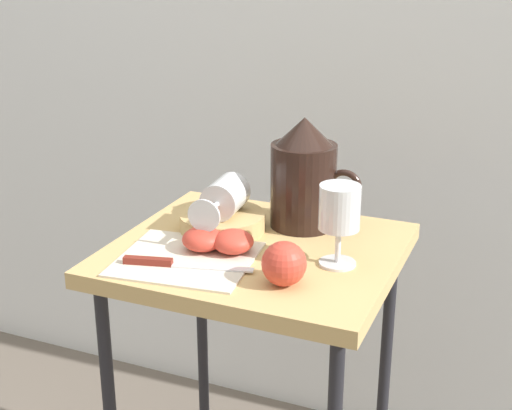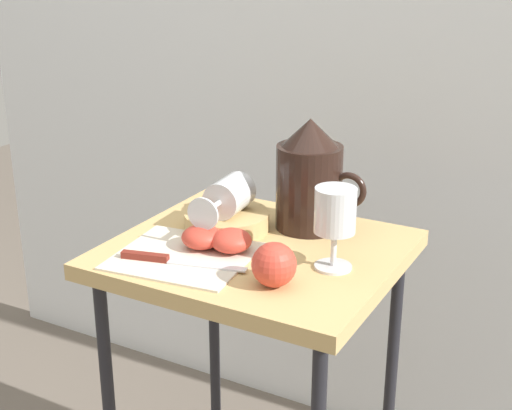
{
  "view_description": "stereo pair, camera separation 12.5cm",
  "coord_description": "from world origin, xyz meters",
  "px_view_note": "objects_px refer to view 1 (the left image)",
  "views": [
    {
      "loc": [
        0.47,
        -1.12,
        1.25
      ],
      "look_at": [
        0.0,
        0.0,
        0.8
      ],
      "focal_mm": 51.12,
      "sensor_mm": 36.0,
      "label": 1
    },
    {
      "loc": [
        0.58,
        -1.06,
        1.25
      ],
      "look_at": [
        0.0,
        0.0,
        0.8
      ],
      "focal_mm": 51.12,
      "sensor_mm": 36.0,
      "label": 2
    }
  ],
  "objects_px": {
    "table": "(256,288)",
    "apple_half_right": "(233,241)",
    "apple_half_left": "(203,239)",
    "knife": "(168,263)",
    "wine_glass_tipped_near": "(224,197)",
    "basket_tray": "(222,222)",
    "pitcher": "(304,183)",
    "wine_glass_upright": "(339,212)",
    "apple_whole": "(284,264)"
  },
  "relations": [
    {
      "from": "basket_tray",
      "to": "pitcher",
      "type": "xyz_separation_m",
      "value": [
        0.13,
        0.09,
        0.07
      ]
    },
    {
      "from": "apple_half_left",
      "to": "knife",
      "type": "height_order",
      "value": "apple_half_left"
    },
    {
      "from": "basket_tray",
      "to": "apple_half_left",
      "type": "xyz_separation_m",
      "value": [
        0.01,
        -0.1,
        0.01
      ]
    },
    {
      "from": "table",
      "to": "basket_tray",
      "type": "xyz_separation_m",
      "value": [
        -0.09,
        0.05,
        0.1
      ]
    },
    {
      "from": "basket_tray",
      "to": "knife",
      "type": "distance_m",
      "value": 0.19
    },
    {
      "from": "wine_glass_upright",
      "to": "apple_half_right",
      "type": "height_order",
      "value": "wine_glass_upright"
    },
    {
      "from": "apple_half_right",
      "to": "knife",
      "type": "relative_size",
      "value": 0.33
    },
    {
      "from": "apple_half_left",
      "to": "table",
      "type": "bearing_deg",
      "value": 36.75
    },
    {
      "from": "wine_glass_tipped_near",
      "to": "apple_half_left",
      "type": "distance_m",
      "value": 0.11
    },
    {
      "from": "apple_half_left",
      "to": "apple_whole",
      "type": "height_order",
      "value": "apple_whole"
    },
    {
      "from": "basket_tray",
      "to": "apple_whole",
      "type": "xyz_separation_m",
      "value": [
        0.19,
        -0.17,
        0.02
      ]
    },
    {
      "from": "wine_glass_tipped_near",
      "to": "apple_half_left",
      "type": "bearing_deg",
      "value": -88.57
    },
    {
      "from": "basket_tray",
      "to": "apple_half_left",
      "type": "relative_size",
      "value": 2.22
    },
    {
      "from": "pitcher",
      "to": "wine_glass_tipped_near",
      "type": "xyz_separation_m",
      "value": [
        -0.12,
        -0.09,
        -0.02
      ]
    },
    {
      "from": "table",
      "to": "apple_half_right",
      "type": "relative_size",
      "value": 9.88
    },
    {
      "from": "wine_glass_upright",
      "to": "knife",
      "type": "distance_m",
      "value": 0.3
    },
    {
      "from": "wine_glass_upright",
      "to": "wine_glass_tipped_near",
      "type": "distance_m",
      "value": 0.25
    },
    {
      "from": "basket_tray",
      "to": "apple_whole",
      "type": "distance_m",
      "value": 0.26
    },
    {
      "from": "table",
      "to": "basket_tray",
      "type": "relative_size",
      "value": 4.45
    },
    {
      "from": "basket_tray",
      "to": "wine_glass_upright",
      "type": "height_order",
      "value": "wine_glass_upright"
    },
    {
      "from": "pitcher",
      "to": "apple_half_left",
      "type": "height_order",
      "value": "pitcher"
    },
    {
      "from": "pitcher",
      "to": "wine_glass_tipped_near",
      "type": "height_order",
      "value": "pitcher"
    },
    {
      "from": "apple_half_right",
      "to": "apple_whole",
      "type": "distance_m",
      "value": 0.15
    },
    {
      "from": "apple_whole",
      "to": "basket_tray",
      "type": "bearing_deg",
      "value": 138.14
    },
    {
      "from": "basket_tray",
      "to": "knife",
      "type": "relative_size",
      "value": 0.74
    },
    {
      "from": "wine_glass_tipped_near",
      "to": "knife",
      "type": "height_order",
      "value": "wine_glass_tipped_near"
    },
    {
      "from": "apple_half_right",
      "to": "knife",
      "type": "bearing_deg",
      "value": -129.35
    },
    {
      "from": "apple_half_right",
      "to": "wine_glass_tipped_near",
      "type": "bearing_deg",
      "value": 123.18
    },
    {
      "from": "wine_glass_tipped_near",
      "to": "apple_half_right",
      "type": "bearing_deg",
      "value": -56.82
    },
    {
      "from": "wine_glass_upright",
      "to": "apple_whole",
      "type": "relative_size",
      "value": 1.95
    },
    {
      "from": "apple_half_right",
      "to": "pitcher",
      "type": "bearing_deg",
      "value": 69.13
    },
    {
      "from": "wine_glass_tipped_near",
      "to": "apple_half_left",
      "type": "height_order",
      "value": "wine_glass_tipped_near"
    },
    {
      "from": "apple_whole",
      "to": "table",
      "type": "bearing_deg",
      "value": 129.07
    },
    {
      "from": "wine_glass_upright",
      "to": "apple_half_left",
      "type": "relative_size",
      "value": 1.95
    },
    {
      "from": "basket_tray",
      "to": "apple_half_left",
      "type": "bearing_deg",
      "value": -84.31
    },
    {
      "from": "wine_glass_upright",
      "to": "apple_whole",
      "type": "bearing_deg",
      "value": -118.21
    },
    {
      "from": "table",
      "to": "wine_glass_tipped_near",
      "type": "bearing_deg",
      "value": 153.95
    },
    {
      "from": "table",
      "to": "apple_whole",
      "type": "distance_m",
      "value": 0.2
    },
    {
      "from": "wine_glass_upright",
      "to": "wine_glass_tipped_near",
      "type": "height_order",
      "value": "wine_glass_upright"
    },
    {
      "from": "pitcher",
      "to": "apple_whole",
      "type": "height_order",
      "value": "pitcher"
    },
    {
      "from": "wine_glass_tipped_near",
      "to": "knife",
      "type": "xyz_separation_m",
      "value": [
        -0.02,
        -0.18,
        -0.06
      ]
    },
    {
      "from": "basket_tray",
      "to": "wine_glass_upright",
      "type": "xyz_separation_m",
      "value": [
        0.25,
        -0.06,
        0.08
      ]
    },
    {
      "from": "wine_glass_upright",
      "to": "wine_glass_tipped_near",
      "type": "xyz_separation_m",
      "value": [
        -0.24,
        0.06,
        -0.03
      ]
    },
    {
      "from": "basket_tray",
      "to": "wine_glass_upright",
      "type": "bearing_deg",
      "value": -14.25
    },
    {
      "from": "basket_tray",
      "to": "apple_whole",
      "type": "height_order",
      "value": "apple_whole"
    },
    {
      "from": "wine_glass_upright",
      "to": "apple_half_left",
      "type": "height_order",
      "value": "wine_glass_upright"
    },
    {
      "from": "apple_half_left",
      "to": "knife",
      "type": "bearing_deg",
      "value": -105.56
    },
    {
      "from": "basket_tray",
      "to": "table",
      "type": "bearing_deg",
      "value": -27.11
    },
    {
      "from": "knife",
      "to": "pitcher",
      "type": "bearing_deg",
      "value": 61.93
    },
    {
      "from": "table",
      "to": "wine_glass_upright",
      "type": "height_order",
      "value": "wine_glass_upright"
    }
  ]
}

